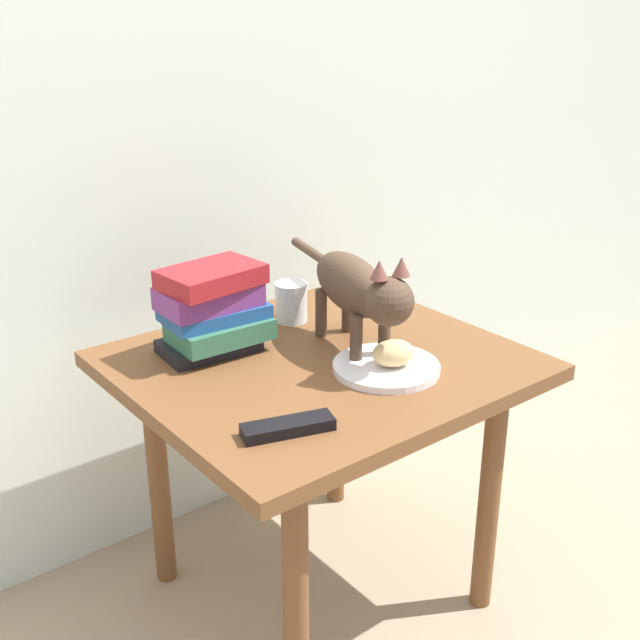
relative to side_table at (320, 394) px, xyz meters
name	(u,v)px	position (x,y,z in m)	size (l,w,h in m)	color
ground_plane	(320,588)	(0.00, 0.00, -0.48)	(6.00, 6.00, 0.00)	gray
back_panel	(188,52)	(0.00, 0.45, 0.62)	(4.00, 0.04, 2.20)	silver
side_table	(320,394)	(0.00, 0.00, 0.00)	(0.72, 0.65, 0.56)	brown
plate	(386,367)	(0.06, -0.12, 0.08)	(0.20, 0.20, 0.01)	white
bread_roll	(393,353)	(0.07, -0.13, 0.12)	(0.08, 0.06, 0.05)	#E0BC7A
cat	(358,289)	(0.08, -0.02, 0.21)	(0.16, 0.47, 0.23)	#4C3828
book_stack	(213,310)	(-0.14, 0.16, 0.16)	(0.21, 0.15, 0.17)	black
candle_jar	(291,304)	(0.07, 0.19, 0.11)	(0.07, 0.07, 0.08)	silver
tv_remote	(288,427)	(-0.22, -0.19, 0.09)	(0.15, 0.04, 0.02)	black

